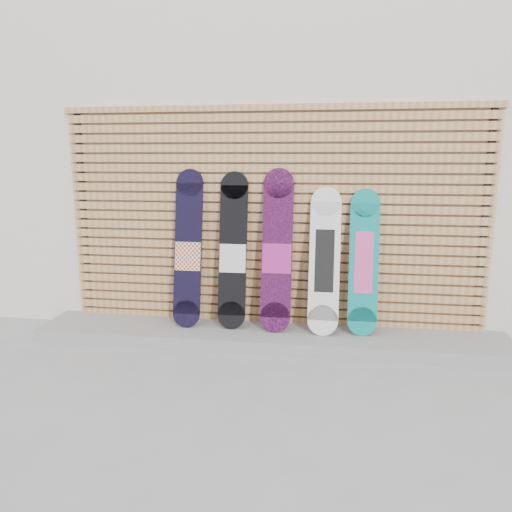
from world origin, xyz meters
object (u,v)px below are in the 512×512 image
object	(u,v)px
snowboard_4	(364,262)
snowboard_3	(324,261)
snowboard_1	(233,252)
snowboard_0	(188,250)
snowboard_2	(277,252)

from	to	relation	value
snowboard_4	snowboard_3	bearing A→B (deg)	-175.96
snowboard_1	snowboard_4	distance (m)	1.27
snowboard_0	snowboard_3	size ratio (longest dim) A/B	1.12
snowboard_0	snowboard_4	distance (m)	1.73
snowboard_4	snowboard_1	bearing A→B (deg)	-179.94
snowboard_1	snowboard_4	size ratio (longest dim) A/B	1.11
snowboard_0	snowboard_2	bearing A→B (deg)	-0.32
snowboard_0	snowboard_4	xyz separation A→B (m)	(1.73, 0.01, -0.08)
snowboard_1	snowboard_2	world-z (taller)	snowboard_2
snowboard_2	snowboard_4	world-z (taller)	snowboard_2
snowboard_2	snowboard_0	bearing A→B (deg)	179.68
snowboard_0	snowboard_2	size ratio (longest dim) A/B	0.99
snowboard_3	snowboard_1	bearing A→B (deg)	178.41
snowboard_2	snowboard_4	size ratio (longest dim) A/B	1.14
snowboard_2	snowboard_4	xyz separation A→B (m)	(0.83, 0.02, -0.08)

